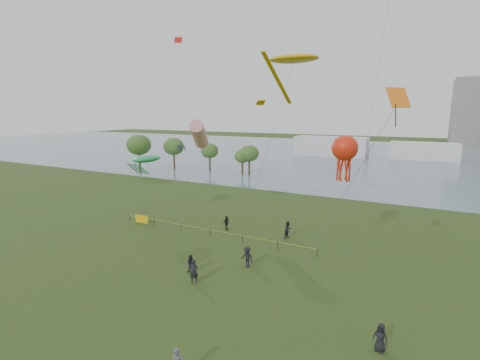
% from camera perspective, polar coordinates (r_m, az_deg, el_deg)
% --- Properties ---
extents(ground_plane, '(400.00, 400.00, 0.00)m').
position_cam_1_polar(ground_plane, '(24.04, -12.08, -23.40)').
color(ground_plane, '#1F310F').
extents(lake, '(400.00, 120.00, 0.08)m').
position_cam_1_polar(lake, '(116.55, 20.93, 3.66)').
color(lake, slate).
rests_on(lake, ground_plane).
extents(building_low, '(16.00, 18.00, 28.00)m').
position_cam_1_polar(building_low, '(184.01, 33.93, 9.35)').
color(building_low, slate).
rests_on(building_low, ground_plane).
extents(pavilion_left, '(22.00, 8.00, 6.00)m').
position_cam_1_polar(pavilion_left, '(113.33, 14.68, 5.36)').
color(pavilion_left, silver).
rests_on(pavilion_left, ground_plane).
extents(pavilion_right, '(18.00, 7.00, 5.00)m').
position_cam_1_polar(pavilion_right, '(113.57, 27.93, 4.19)').
color(pavilion_right, silver).
rests_on(pavilion_right, ground_plane).
extents(trees, '(28.78, 14.05, 8.61)m').
position_cam_1_polar(trees, '(80.57, -9.10, 5.12)').
color(trees, '#3D2D1B').
rests_on(trees, ground_plane).
extents(fence, '(24.07, 0.07, 1.05)m').
position_cam_1_polar(fence, '(42.40, -11.98, -6.99)').
color(fence, black).
rests_on(fence, ground_plane).
extents(spectator_a, '(0.97, 0.90, 1.59)m').
position_cam_1_polar(spectator_a, '(30.77, -8.02, -13.47)').
color(spectator_a, black).
rests_on(spectator_a, ground_plane).
extents(spectator_b, '(1.35, 0.95, 1.90)m').
position_cam_1_polar(spectator_b, '(31.41, 1.18, -12.52)').
color(spectator_b, black).
rests_on(spectator_b, ground_plane).
extents(spectator_c, '(0.63, 1.05, 1.67)m').
position_cam_1_polar(spectator_c, '(40.90, -2.23, -7.01)').
color(spectator_c, black).
rests_on(spectator_c, ground_plane).
extents(spectator_d, '(0.94, 0.74, 1.70)m').
position_cam_1_polar(spectator_d, '(23.24, 22.04, -22.83)').
color(spectator_d, black).
rests_on(spectator_d, ground_plane).
extents(spectator_f, '(0.84, 0.72, 1.96)m').
position_cam_1_polar(spectator_f, '(28.98, -7.57, -14.68)').
color(spectator_f, black).
rests_on(spectator_f, ground_plane).
extents(spectator_g, '(0.99, 1.11, 1.91)m').
position_cam_1_polar(spectator_g, '(38.46, 7.89, -8.12)').
color(spectator_g, black).
rests_on(spectator_g, ground_plane).
extents(kite_stingray, '(5.22, 10.67, 19.22)m').
position_cam_1_polar(kite_stingray, '(37.36, 8.72, 18.98)').
color(kite_stingray, '#3F3F42').
extents(kite_windsock, '(4.20, 8.90, 12.73)m').
position_cam_1_polar(kite_windsock, '(43.09, -6.72, 7.42)').
color(kite_windsock, '#3F3F42').
extents(kite_creature, '(5.72, 4.68, 8.27)m').
position_cam_1_polar(kite_creature, '(44.61, -15.11, 3.33)').
color(kite_creature, '#3F3F42').
extents(kite_octopus, '(6.96, 3.10, 11.62)m').
position_cam_1_polar(kite_octopus, '(31.26, 16.81, 4.92)').
color(kite_octopus, '#3F3F42').
extents(kite_delta, '(6.61, 11.01, 14.92)m').
position_cam_1_polar(kite_delta, '(21.41, 23.46, 10.13)').
color(kite_delta, '#3F3F42').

